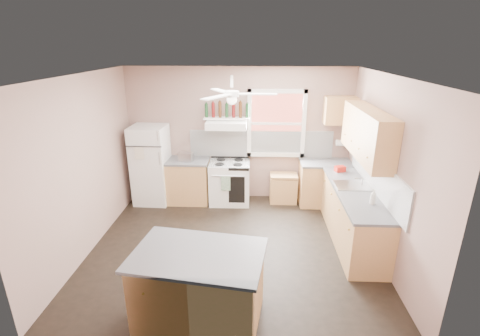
{
  "coord_description": "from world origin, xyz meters",
  "views": [
    {
      "loc": [
        0.34,
        -4.86,
        3.12
      ],
      "look_at": [
        0.1,
        0.3,
        1.25
      ],
      "focal_mm": 26.0,
      "sensor_mm": 36.0,
      "label": 1
    }
  ],
  "objects_px": {
    "stove": "(230,182)",
    "cart": "(283,189)",
    "refrigerator": "(151,165)",
    "toaster": "(186,157)",
    "island": "(199,288)"
  },
  "relations": [
    {
      "from": "stove",
      "to": "cart",
      "type": "distance_m",
      "value": 1.12
    },
    {
      "from": "refrigerator",
      "to": "toaster",
      "type": "bearing_deg",
      "value": -1.0
    },
    {
      "from": "refrigerator",
      "to": "island",
      "type": "distance_m",
      "value": 3.56
    },
    {
      "from": "toaster",
      "to": "island",
      "type": "relative_size",
      "value": 0.2
    },
    {
      "from": "refrigerator",
      "to": "island",
      "type": "xyz_separation_m",
      "value": [
        1.47,
        -3.22,
        -0.37
      ]
    },
    {
      "from": "refrigerator",
      "to": "island",
      "type": "height_order",
      "value": "refrigerator"
    },
    {
      "from": "cart",
      "to": "stove",
      "type": "bearing_deg",
      "value": -177.52
    },
    {
      "from": "stove",
      "to": "cart",
      "type": "xyz_separation_m",
      "value": [
        1.1,
        0.05,
        -0.16
      ]
    },
    {
      "from": "refrigerator",
      "to": "stove",
      "type": "relative_size",
      "value": 1.85
    },
    {
      "from": "toaster",
      "to": "cart",
      "type": "relative_size",
      "value": 0.52
    },
    {
      "from": "refrigerator",
      "to": "toaster",
      "type": "height_order",
      "value": "refrigerator"
    },
    {
      "from": "toaster",
      "to": "cart",
      "type": "height_order",
      "value": "toaster"
    },
    {
      "from": "toaster",
      "to": "cart",
      "type": "xyz_separation_m",
      "value": [
        1.96,
        0.13,
        -0.72
      ]
    },
    {
      "from": "stove",
      "to": "island",
      "type": "bearing_deg",
      "value": -93.19
    },
    {
      "from": "refrigerator",
      "to": "cart",
      "type": "relative_size",
      "value": 2.93
    }
  ]
}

